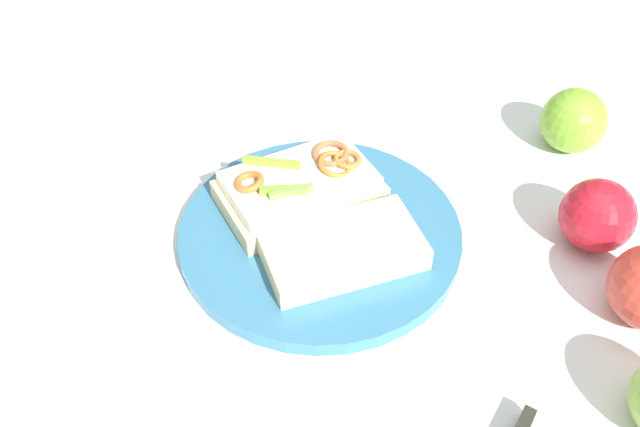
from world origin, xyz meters
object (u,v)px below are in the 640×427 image
object	(u,v)px
plate	(320,234)
sandwich	(300,187)
apple_2	(597,216)
bread_slice_side	(342,249)
apple_3	(574,121)

from	to	relation	value
plate	sandwich	world-z (taller)	sandwich
sandwich	apple_2	world-z (taller)	apple_2
bread_slice_side	apple_3	distance (m)	0.32
apple_3	apple_2	bearing A→B (deg)	-151.13
bread_slice_side	sandwich	bearing A→B (deg)	97.68
plate	apple_3	xyz separation A→B (m)	(0.28, -0.15, 0.03)
bread_slice_side	apple_3	size ratio (longest dim) A/B	1.99
sandwich	apple_3	size ratio (longest dim) A/B	2.48
bread_slice_side	apple_3	xyz separation A→B (m)	(0.30, -0.11, 0.01)
bread_slice_side	apple_2	xyz separation A→B (m)	(0.17, -0.18, 0.01)
apple_2	apple_3	xyz separation A→B (m)	(0.13, 0.07, 0.00)
bread_slice_side	apple_2	size ratio (longest dim) A/B	2.02
plate	apple_2	xyz separation A→B (m)	(0.15, -0.22, 0.03)
plate	bread_slice_side	world-z (taller)	bread_slice_side
sandwich	apple_3	distance (m)	0.32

